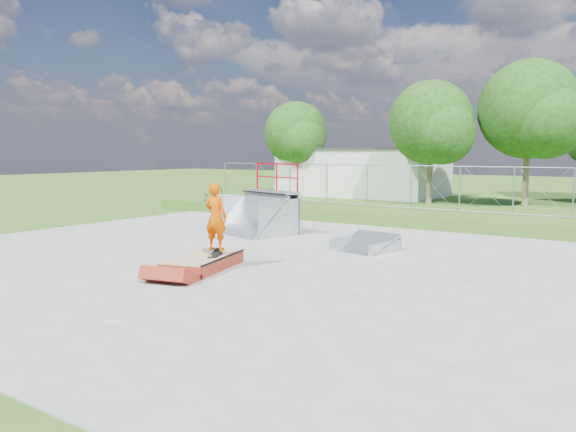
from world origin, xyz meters
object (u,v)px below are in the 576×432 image
object	(u,v)px
grind_box	(203,263)
quarter_pipe	(254,199)
flat_bank_ramp	(365,243)
skater	(216,220)

from	to	relation	value
grind_box	quarter_pipe	bearing A→B (deg)	101.46
grind_box	flat_bank_ramp	xyz separation A→B (m)	(2.05, 4.53, 0.05)
flat_bank_ramp	skater	distance (m)	4.75
quarter_pipe	skater	size ratio (longest dim) A/B	1.48
skater	grind_box	bearing A→B (deg)	49.44
quarter_pipe	flat_bank_ramp	distance (m)	4.84
quarter_pipe	grind_box	bearing A→B (deg)	-48.77
flat_bank_ramp	skater	size ratio (longest dim) A/B	0.95
quarter_pipe	flat_bank_ramp	xyz separation A→B (m)	(4.66, -0.87, -0.99)
grind_box	skater	world-z (taller)	skater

